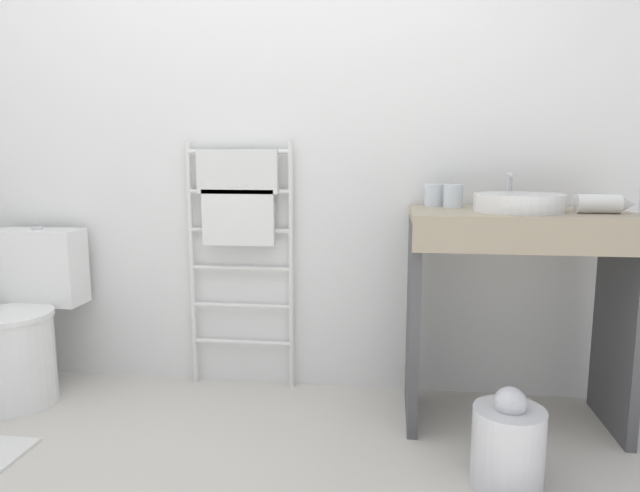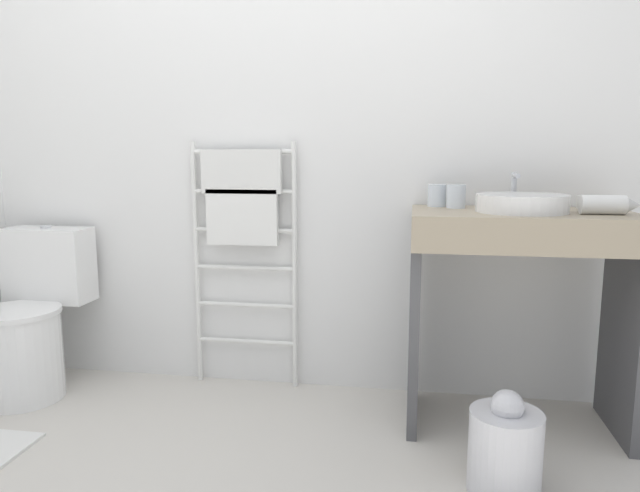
{
  "view_description": "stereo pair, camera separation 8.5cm",
  "coord_description": "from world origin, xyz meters",
  "px_view_note": "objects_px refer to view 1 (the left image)",
  "views": [
    {
      "loc": [
        0.52,
        -1.41,
        1.1
      ],
      "look_at": [
        0.25,
        0.78,
        0.75
      ],
      "focal_mm": 32.0,
      "sensor_mm": 36.0,
      "label": 1
    },
    {
      "loc": [
        0.61,
        -1.4,
        1.1
      ],
      "look_at": [
        0.25,
        0.78,
        0.75
      ],
      "focal_mm": 32.0,
      "sensor_mm": 36.0,
      "label": 2
    }
  ],
  "objects_px": {
    "cup_near_wall": "(434,195)",
    "cup_near_edge": "(453,196)",
    "towel_radiator": "(239,215)",
    "trash_bin": "(508,445)",
    "sink_basin": "(519,202)",
    "toilet": "(22,327)",
    "hair_dryer": "(600,204)"
  },
  "relations": [
    {
      "from": "cup_near_wall",
      "to": "cup_near_edge",
      "type": "height_order",
      "value": "cup_near_edge"
    },
    {
      "from": "towel_radiator",
      "to": "cup_near_edge",
      "type": "xyz_separation_m",
      "value": [
        0.96,
        -0.11,
        0.1
      ]
    },
    {
      "from": "towel_radiator",
      "to": "trash_bin",
      "type": "distance_m",
      "value": 1.49
    },
    {
      "from": "sink_basin",
      "to": "cup_near_wall",
      "type": "relative_size",
      "value": 3.66
    },
    {
      "from": "toilet",
      "to": "cup_near_edge",
      "type": "bearing_deg",
      "value": 3.99
    },
    {
      "from": "sink_basin",
      "to": "cup_near_wall",
      "type": "xyz_separation_m",
      "value": [
        -0.32,
        0.2,
        0.01
      ]
    },
    {
      "from": "toilet",
      "to": "trash_bin",
      "type": "height_order",
      "value": "toilet"
    },
    {
      "from": "cup_near_wall",
      "to": "cup_near_edge",
      "type": "distance_m",
      "value": 0.1
    },
    {
      "from": "sink_basin",
      "to": "trash_bin",
      "type": "xyz_separation_m",
      "value": [
        -0.09,
        -0.48,
        -0.77
      ]
    },
    {
      "from": "toilet",
      "to": "trash_bin",
      "type": "bearing_deg",
      "value": -13.11
    },
    {
      "from": "toilet",
      "to": "hair_dryer",
      "type": "relative_size",
      "value": 3.64
    },
    {
      "from": "hair_dryer",
      "to": "sink_basin",
      "type": "bearing_deg",
      "value": 172.82
    },
    {
      "from": "cup_near_edge",
      "to": "hair_dryer",
      "type": "xyz_separation_m",
      "value": [
        0.53,
        -0.18,
        -0.01
      ]
    },
    {
      "from": "hair_dryer",
      "to": "trash_bin",
      "type": "height_order",
      "value": "hair_dryer"
    },
    {
      "from": "sink_basin",
      "to": "toilet",
      "type": "bearing_deg",
      "value": 179.85
    },
    {
      "from": "cup_near_wall",
      "to": "trash_bin",
      "type": "xyz_separation_m",
      "value": [
        0.22,
        -0.68,
        -0.79
      ]
    },
    {
      "from": "toilet",
      "to": "hair_dryer",
      "type": "distance_m",
      "value": 2.52
    },
    {
      "from": "cup_near_edge",
      "to": "hair_dryer",
      "type": "bearing_deg",
      "value": -18.42
    },
    {
      "from": "towel_radiator",
      "to": "hair_dryer",
      "type": "bearing_deg",
      "value": -10.93
    },
    {
      "from": "trash_bin",
      "to": "toilet",
      "type": "bearing_deg",
      "value": 166.89
    },
    {
      "from": "trash_bin",
      "to": "towel_radiator",
      "type": "bearing_deg",
      "value": 146.66
    },
    {
      "from": "trash_bin",
      "to": "hair_dryer",
      "type": "bearing_deg",
      "value": 48.78
    },
    {
      "from": "trash_bin",
      "to": "cup_near_edge",
      "type": "bearing_deg",
      "value": 103.19
    },
    {
      "from": "cup_near_wall",
      "to": "cup_near_edge",
      "type": "relative_size",
      "value": 0.98
    },
    {
      "from": "towel_radiator",
      "to": "cup_near_edge",
      "type": "relative_size",
      "value": 12.08
    },
    {
      "from": "toilet",
      "to": "sink_basin",
      "type": "relative_size",
      "value": 2.21
    },
    {
      "from": "towel_radiator",
      "to": "cup_near_wall",
      "type": "bearing_deg",
      "value": -3.24
    },
    {
      "from": "sink_basin",
      "to": "cup_near_wall",
      "type": "height_order",
      "value": "cup_near_wall"
    },
    {
      "from": "cup_near_wall",
      "to": "hair_dryer",
      "type": "xyz_separation_m",
      "value": [
        0.6,
        -0.24,
        -0.01
      ]
    },
    {
      "from": "towel_radiator",
      "to": "cup_near_edge",
      "type": "height_order",
      "value": "towel_radiator"
    },
    {
      "from": "toilet",
      "to": "cup_near_edge",
      "type": "height_order",
      "value": "cup_near_edge"
    },
    {
      "from": "towel_radiator",
      "to": "trash_bin",
      "type": "relative_size",
      "value": 3.33
    }
  ]
}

